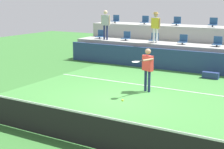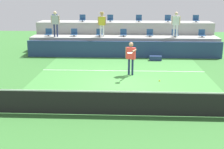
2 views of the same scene
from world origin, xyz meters
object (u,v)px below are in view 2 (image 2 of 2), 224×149
object	(u,v)px
stadium_chair_lower_far_left	(48,33)
stadium_chair_upper_far_right	(196,19)
stadium_chair_upper_mid_right	(139,19)
stadium_chair_upper_right	(168,19)
stadium_chair_lower_mid_right	(150,34)
spectator_in_grey	(176,22)
tennis_ball	(159,81)
stadium_chair_lower_left	(74,33)
stadium_chair_upper_left	(82,19)
spectator_with_hat	(102,22)
spectator_leaning_on_rail	(55,21)
stadium_chair_upper_far_left	(55,19)
stadium_chair_lower_far_right	(202,34)
stadium_chair_lower_mid_left	(99,33)
tennis_player	(131,55)
stadium_chair_lower_center	(123,33)
stadium_chair_upper_mid_left	(110,19)
equipment_bag	(156,58)
stadium_chair_lower_right	(175,34)

from	to	relation	value
stadium_chair_lower_far_left	stadium_chair_upper_far_right	distance (m)	10.83
stadium_chair_upper_mid_right	stadium_chair_upper_right	world-z (taller)	same
stadium_chair_lower_mid_right	spectator_in_grey	distance (m)	1.92
tennis_ball	stadium_chair_lower_left	bearing A→B (deg)	117.21
stadium_chair_upper_left	spectator_with_hat	distance (m)	2.74
stadium_chair_lower_far_left	spectator_with_hat	distance (m)	3.94
spectator_leaning_on_rail	spectator_in_grey	world-z (taller)	spectator_leaning_on_rail
stadium_chair_upper_far_left	stadium_chair_upper_mid_right	xyz separation A→B (m)	(6.36, 0.00, 0.00)
stadium_chair_upper_far_left	stadium_chair_lower_mid_right	bearing A→B (deg)	-14.27
spectator_leaning_on_rail	tennis_ball	size ratio (longest dim) A/B	25.68
stadium_chair_upper_far_left	stadium_chair_upper_far_right	xyz separation A→B (m)	(10.58, 0.00, 0.00)
stadium_chair_lower_mid_right	stadium_chair_lower_far_right	world-z (taller)	same
stadium_chair_lower_mid_left	stadium_chair_upper_mid_right	world-z (taller)	stadium_chair_upper_mid_right
stadium_chair_lower_mid_left	stadium_chair_upper_far_left	xyz separation A→B (m)	(-3.55, 1.80, 0.85)
stadium_chair_lower_mid_right	tennis_player	size ratio (longest dim) A/B	0.30
stadium_chair_upper_left	tennis_ball	xyz separation A→B (m)	(4.67, -11.58, -1.43)
stadium_chair_upper_far_right	tennis_ball	distance (m)	12.27
stadium_chair_lower_mid_right	stadium_chair_lower_far_left	bearing A→B (deg)	180.00
stadium_chair_lower_left	stadium_chair_lower_center	xyz separation A→B (m)	(3.48, 0.00, 0.00)
stadium_chair_upper_right	spectator_with_hat	xyz separation A→B (m)	(-4.75, -2.18, -0.02)
stadium_chair_upper_far_right	spectator_with_hat	bearing A→B (deg)	-162.22
stadium_chair_lower_center	stadium_chair_upper_far_left	xyz separation A→B (m)	(-5.24, 1.80, 0.85)
stadium_chair_upper_mid_left	equipment_bag	size ratio (longest dim) A/B	0.68
tennis_player	stadium_chair_lower_mid_right	bearing A→B (deg)	76.44
stadium_chair_upper_far_right	stadium_chair_upper_mid_left	bearing A→B (deg)	180.00
stadium_chair_upper_far_left	stadium_chair_upper_mid_left	xyz separation A→B (m)	(4.21, 0.00, 0.00)
stadium_chair_upper_mid_right	stadium_chair_lower_far_right	bearing A→B (deg)	-22.71
stadium_chair_lower_far_left	equipment_bag	xyz separation A→B (m)	(7.41, -2.08, -1.31)
spectator_with_hat	stadium_chair_upper_far_right	bearing A→B (deg)	17.78
stadium_chair_lower_right	stadium_chair_lower_far_right	world-z (taller)	same
stadium_chair_lower_far_left	stadium_chair_lower_center	world-z (taller)	same
stadium_chair_lower_mid_right	tennis_ball	bearing A→B (deg)	-91.71
stadium_chair_lower_right	stadium_chair_upper_right	bearing A→B (deg)	99.39
stadium_chair_lower_left	stadium_chair_upper_left	distance (m)	2.02
stadium_chair_upper_far_right	tennis_player	world-z (taller)	stadium_chair_upper_far_right
stadium_chair_lower_mid_right	spectator_with_hat	xyz separation A→B (m)	(-3.31, -0.38, 0.83)
stadium_chair_lower_left	stadium_chair_upper_far_left	world-z (taller)	stadium_chair_upper_far_left
stadium_chair_upper_mid_right	spectator_in_grey	distance (m)	3.25
stadium_chair_lower_left	spectator_in_grey	bearing A→B (deg)	-3.13
stadium_chair_upper_left	equipment_bag	distance (m)	6.85
stadium_chair_lower_mid_right	stadium_chair_upper_mid_left	world-z (taller)	stadium_chair_upper_mid_left
spectator_in_grey	equipment_bag	distance (m)	3.09
stadium_chair_upper_far_right	spectator_in_grey	size ratio (longest dim) A/B	0.30
stadium_chair_lower_center	equipment_bag	world-z (taller)	stadium_chair_lower_center
stadium_chair_upper_left	stadium_chair_lower_mid_left	bearing A→B (deg)	-51.37
stadium_chair_lower_left	stadium_chair_upper_mid_right	size ratio (longest dim) A/B	1.00
stadium_chair_lower_mid_left	stadium_chair_lower_center	distance (m)	1.68
stadium_chair_lower_center	tennis_player	size ratio (longest dim) A/B	0.30
stadium_chair_lower_center	stadium_chair_lower_far_right	size ratio (longest dim) A/B	1.00
spectator_in_grey	tennis_player	bearing A→B (deg)	-119.96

